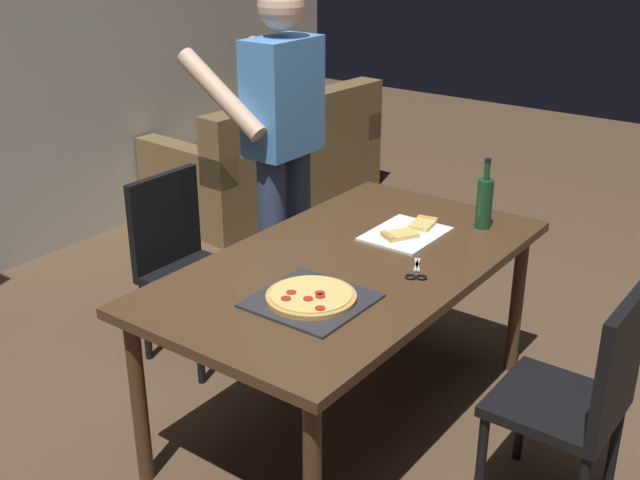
{
  "coord_description": "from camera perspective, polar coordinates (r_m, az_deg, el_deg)",
  "views": [
    {
      "loc": [
        -2.36,
        -1.6,
        2.04
      ],
      "look_at": [
        0.0,
        0.15,
        0.8
      ],
      "focal_mm": 43.94,
      "sensor_mm": 36.0,
      "label": 1
    }
  ],
  "objects": [
    {
      "name": "pizza_slices_on_towel",
      "position": [
        3.39,
        6.39,
        0.57
      ],
      "size": [
        0.37,
        0.28,
        0.03
      ],
      "color": "white",
      "rests_on": "dining_table"
    },
    {
      "name": "couch",
      "position": [
        5.83,
        -3.45,
        5.49
      ],
      "size": [
        1.75,
        0.97,
        0.85
      ],
      "color": "brown",
      "rests_on": "ground_plane"
    },
    {
      "name": "ground_plane",
      "position": [
        3.5,
        2.02,
        -12.74
      ],
      "size": [
        12.0,
        12.0,
        0.0
      ],
      "primitive_type": "plane",
      "color": "brown"
    },
    {
      "name": "person_serving_pizza",
      "position": [
        3.84,
        -2.85,
        7.12
      ],
      "size": [
        0.55,
        0.54,
        1.75
      ],
      "color": "#38476B",
      "rests_on": "ground_plane"
    },
    {
      "name": "pepperoni_pizza_on_tray",
      "position": [
        2.79,
        -0.65,
        -4.24
      ],
      "size": [
        0.39,
        0.39,
        0.04
      ],
      "color": "#2D2D33",
      "rests_on": "dining_table"
    },
    {
      "name": "kitchen_scissors",
      "position": [
        3.03,
        7.04,
        -2.35
      ],
      "size": [
        0.19,
        0.14,
        0.01
      ],
      "color": "silver",
      "rests_on": "dining_table"
    },
    {
      "name": "chair_near_camera",
      "position": [
        2.88,
        18.57,
        -10.49
      ],
      "size": [
        0.42,
        0.42,
        0.9
      ],
      "color": "black",
      "rests_on": "ground_plane"
    },
    {
      "name": "chair_far_side",
      "position": [
        3.8,
        -9.99,
        -1.14
      ],
      "size": [
        0.42,
        0.42,
        0.9
      ],
      "color": "black",
      "rests_on": "ground_plane"
    },
    {
      "name": "wine_bottle",
      "position": [
        3.48,
        11.89,
        2.73
      ],
      "size": [
        0.07,
        0.07,
        0.32
      ],
      "color": "#194723",
      "rests_on": "dining_table"
    },
    {
      "name": "dining_table",
      "position": [
        3.15,
        2.19,
        -2.63
      ],
      "size": [
        1.74,
        0.97,
        0.75
      ],
      "color": "#4C331E",
      "rests_on": "ground_plane"
    }
  ]
}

